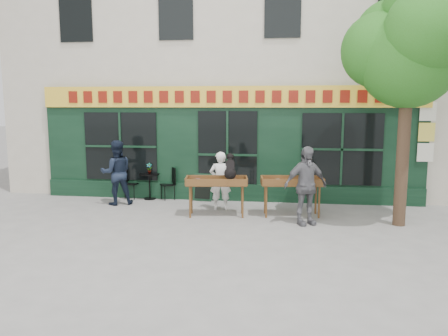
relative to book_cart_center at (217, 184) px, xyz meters
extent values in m
plane|color=slate|center=(0.05, -0.57, -0.82)|extent=(80.00, 80.00, 0.00)
cube|color=beige|center=(0.05, 5.43, 4.18)|extent=(14.00, 7.00, 10.00)
cube|color=black|center=(0.05, 1.85, 0.78)|extent=(11.00, 0.16, 3.20)
cube|color=yellow|center=(0.05, 1.73, 2.18)|extent=(11.00, 0.06, 0.60)
cube|color=maroon|center=(0.05, 1.69, 2.18)|extent=(9.60, 0.03, 0.34)
cube|color=black|center=(0.05, 1.75, -0.57)|extent=(11.00, 0.10, 0.50)
cube|color=black|center=(0.05, 1.75, 0.53)|extent=(1.70, 0.05, 2.50)
cube|color=black|center=(-3.15, 1.75, 0.73)|extent=(2.20, 0.05, 2.00)
cube|color=black|center=(3.25, 1.75, 0.73)|extent=(2.20, 0.05, 2.00)
cube|color=silver|center=(5.45, 1.73, 0.68)|extent=(0.42, 0.02, 0.50)
cube|color=#E5D14C|center=(5.45, 1.73, 1.23)|extent=(0.42, 0.02, 0.50)
cube|color=silver|center=(5.45, 1.73, 1.78)|extent=(0.42, 0.02, 0.50)
cylinder|color=#382619|center=(4.35, -0.27, 0.98)|extent=(0.28, 0.28, 3.60)
sphere|color=#245C15|center=(4.35, -0.27, 2.98)|extent=(2.20, 2.20, 2.20)
sphere|color=#245C15|center=(5.05, 0.03, 3.28)|extent=(1.80, 1.80, 1.80)
sphere|color=#245C15|center=(3.75, -0.07, 3.18)|extent=(1.70, 1.70, 1.70)
sphere|color=#245C15|center=(4.55, -0.87, 3.48)|extent=(1.80, 1.80, 1.80)
sphere|color=#245C15|center=(4.05, 0.33, 3.58)|extent=(1.60, 1.60, 1.60)
sphere|color=#245C15|center=(4.45, -0.17, 4.08)|extent=(1.40, 1.40, 1.40)
cylinder|color=brown|center=(-0.62, -0.30, -0.42)|extent=(0.05, 0.05, 0.80)
cylinder|color=brown|center=(0.67, -0.13, -0.42)|extent=(0.05, 0.05, 0.80)
cylinder|color=brown|center=(-0.67, 0.13, -0.42)|extent=(0.05, 0.05, 0.80)
cylinder|color=brown|center=(0.62, 0.30, -0.42)|extent=(0.05, 0.05, 0.80)
cube|color=brown|center=(0.00, 0.00, 0.00)|extent=(1.56, 0.77, 0.05)
cube|color=brown|center=(0.04, -0.29, 0.08)|extent=(1.49, 0.23, 0.18)
cube|color=brown|center=(-0.04, 0.29, 0.08)|extent=(1.49, 0.23, 0.18)
cube|color=brown|center=(0.00, 0.00, 0.06)|extent=(1.34, 0.57, 0.06)
imported|color=white|center=(0.00, 0.65, -0.04)|extent=(0.61, 0.44, 1.56)
cylinder|color=brown|center=(1.25, -0.05, -0.42)|extent=(0.05, 0.05, 0.80)
cylinder|color=brown|center=(2.54, 0.10, -0.42)|extent=(0.05, 0.05, 0.80)
cylinder|color=brown|center=(1.20, 0.39, -0.42)|extent=(0.05, 0.05, 0.80)
cylinder|color=brown|center=(2.49, 0.54, -0.42)|extent=(0.05, 0.05, 0.80)
cube|color=brown|center=(1.87, 0.24, 0.00)|extent=(1.56, 0.75, 0.05)
cube|color=brown|center=(1.91, -0.04, 0.08)|extent=(1.49, 0.21, 0.18)
cube|color=brown|center=(1.84, 0.53, 0.08)|extent=(1.49, 0.21, 0.18)
cube|color=brown|center=(1.87, 0.24, 0.06)|extent=(1.34, 0.55, 0.06)
imported|color=#5B5B60|center=(2.17, -0.51, 0.10)|extent=(1.17, 0.89, 1.84)
cylinder|color=black|center=(-2.26, 1.63, -0.80)|extent=(0.36, 0.36, 0.03)
cylinder|color=black|center=(-2.26, 1.63, -0.44)|extent=(0.04, 0.04, 0.72)
cylinder|color=black|center=(-2.26, 1.63, -0.07)|extent=(0.60, 0.60, 0.03)
cube|color=black|center=(-2.81, 1.63, -0.37)|extent=(0.41, 0.41, 0.03)
cube|color=black|center=(-2.98, 1.66, -0.12)|extent=(0.08, 0.36, 0.50)
cylinder|color=black|center=(-2.68, 1.46, -0.60)|extent=(0.02, 0.02, 0.44)
cylinder|color=black|center=(-2.64, 1.76, -0.60)|extent=(0.02, 0.02, 0.44)
cylinder|color=black|center=(-2.98, 1.51, -0.60)|extent=(0.02, 0.02, 0.44)
cylinder|color=black|center=(-2.93, 1.80, -0.60)|extent=(0.02, 0.02, 0.44)
cube|color=black|center=(-1.71, 1.63, -0.37)|extent=(0.50, 0.50, 0.03)
cube|color=black|center=(-1.57, 1.73, -0.12)|extent=(0.24, 0.31, 0.50)
cylinder|color=black|center=(-1.92, 1.66, -0.60)|extent=(0.02, 0.02, 0.44)
cylinder|color=black|center=(-1.74, 1.42, -0.60)|extent=(0.02, 0.02, 0.44)
cylinder|color=black|center=(-1.68, 1.84, -0.60)|extent=(0.02, 0.02, 0.44)
cylinder|color=black|center=(-1.50, 1.60, -0.60)|extent=(0.02, 0.02, 0.44)
imported|color=gray|center=(-2.26, 1.63, 0.10)|extent=(0.18, 0.13, 0.32)
imported|color=black|center=(-2.96, 0.86, 0.08)|extent=(1.09, 1.00, 1.80)
cube|color=black|center=(-0.66, 1.63, -0.42)|extent=(0.58, 0.27, 0.79)
cube|color=black|center=(-0.66, 1.61, -0.42)|extent=(0.48, 0.23, 0.65)
camera|label=1|loc=(1.66, -10.62, 1.99)|focal=35.00mm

